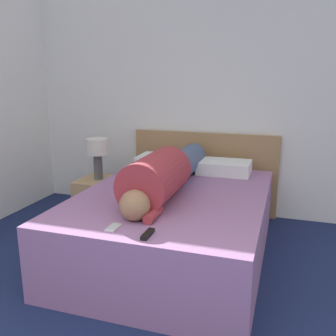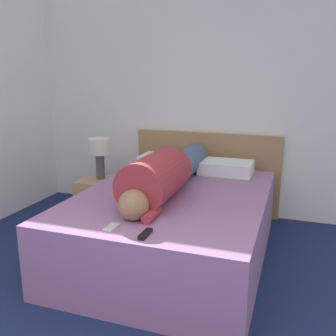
{
  "view_description": "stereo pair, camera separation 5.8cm",
  "coord_description": "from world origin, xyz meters",
  "px_view_note": "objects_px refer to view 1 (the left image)",
  "views": [
    {
      "loc": [
        0.72,
        -0.33,
        1.5
      ],
      "look_at": [
        -0.16,
        2.37,
        0.81
      ],
      "focal_mm": 40.0,
      "sensor_mm": 36.0,
      "label": 1
    },
    {
      "loc": [
        0.77,
        -0.31,
        1.5
      ],
      "look_at": [
        -0.16,
        2.37,
        0.81
      ],
      "focal_mm": 40.0,
      "sensor_mm": 36.0,
      "label": 2
    }
  ],
  "objects_px": {
    "table_lamp": "(97,151)",
    "pillow_second": "(224,167)",
    "bed": "(173,224)",
    "person_lying": "(166,174)",
    "tv_remote": "(148,234)",
    "cell_phone": "(113,228)",
    "nightstand": "(100,200)",
    "pillow_near_headboard": "(164,162)"
  },
  "relations": [
    {
      "from": "pillow_second",
      "to": "tv_remote",
      "type": "xyz_separation_m",
      "value": [
        -0.18,
        -1.66,
        -0.05
      ]
    },
    {
      "from": "bed",
      "to": "table_lamp",
      "type": "distance_m",
      "value": 1.22
    },
    {
      "from": "nightstand",
      "to": "pillow_second",
      "type": "relative_size",
      "value": 0.91
    },
    {
      "from": "cell_phone",
      "to": "tv_remote",
      "type": "bearing_deg",
      "value": -9.17
    },
    {
      "from": "table_lamp",
      "to": "cell_phone",
      "type": "relative_size",
      "value": 3.3
    },
    {
      "from": "person_lying",
      "to": "pillow_second",
      "type": "xyz_separation_m",
      "value": [
        0.36,
        0.79,
        -0.1
      ]
    },
    {
      "from": "pillow_second",
      "to": "cell_phone",
      "type": "xyz_separation_m",
      "value": [
        -0.43,
        -1.62,
        -0.06
      ]
    },
    {
      "from": "nightstand",
      "to": "table_lamp",
      "type": "bearing_deg",
      "value": 90.0
    },
    {
      "from": "nightstand",
      "to": "tv_remote",
      "type": "relative_size",
      "value": 3.12
    },
    {
      "from": "bed",
      "to": "table_lamp",
      "type": "height_order",
      "value": "table_lamp"
    },
    {
      "from": "bed",
      "to": "person_lying",
      "type": "xyz_separation_m",
      "value": [
        -0.07,
        -0.01,
        0.44
      ]
    },
    {
      "from": "nightstand",
      "to": "cell_phone",
      "type": "distance_m",
      "value": 1.64
    },
    {
      "from": "table_lamp",
      "to": "cell_phone",
      "type": "bearing_deg",
      "value": -58.31
    },
    {
      "from": "bed",
      "to": "cell_phone",
      "type": "distance_m",
      "value": 0.9
    },
    {
      "from": "person_lying",
      "to": "tv_remote",
      "type": "bearing_deg",
      "value": -78.71
    },
    {
      "from": "person_lying",
      "to": "nightstand",
      "type": "bearing_deg",
      "value": 149.72
    },
    {
      "from": "bed",
      "to": "pillow_second",
      "type": "relative_size",
      "value": 3.93
    },
    {
      "from": "bed",
      "to": "table_lamp",
      "type": "relative_size",
      "value": 4.71
    },
    {
      "from": "pillow_second",
      "to": "pillow_near_headboard",
      "type": "bearing_deg",
      "value": 180.0
    },
    {
      "from": "bed",
      "to": "nightstand",
      "type": "bearing_deg",
      "value": 151.75
    },
    {
      "from": "tv_remote",
      "to": "cell_phone",
      "type": "bearing_deg",
      "value": 170.83
    },
    {
      "from": "bed",
      "to": "nightstand",
      "type": "distance_m",
      "value": 1.12
    },
    {
      "from": "tv_remote",
      "to": "pillow_near_headboard",
      "type": "bearing_deg",
      "value": 105.11
    },
    {
      "from": "nightstand",
      "to": "pillow_near_headboard",
      "type": "relative_size",
      "value": 0.87
    },
    {
      "from": "bed",
      "to": "pillow_second",
      "type": "bearing_deg",
      "value": 69.74
    },
    {
      "from": "pillow_second",
      "to": "tv_remote",
      "type": "relative_size",
      "value": 3.43
    },
    {
      "from": "table_lamp",
      "to": "pillow_second",
      "type": "xyz_separation_m",
      "value": [
        1.28,
        0.25,
        -0.14
      ]
    },
    {
      "from": "cell_phone",
      "to": "table_lamp",
      "type": "bearing_deg",
      "value": 121.69
    },
    {
      "from": "nightstand",
      "to": "tv_remote",
      "type": "distance_m",
      "value": 1.82
    },
    {
      "from": "bed",
      "to": "cell_phone",
      "type": "xyz_separation_m",
      "value": [
        -0.15,
        -0.84,
        0.29
      ]
    },
    {
      "from": "person_lying",
      "to": "pillow_near_headboard",
      "type": "height_order",
      "value": "person_lying"
    },
    {
      "from": "bed",
      "to": "nightstand",
      "type": "relative_size",
      "value": 4.31
    },
    {
      "from": "tv_remote",
      "to": "cell_phone",
      "type": "xyz_separation_m",
      "value": [
        -0.25,
        0.04,
        -0.01
      ]
    },
    {
      "from": "person_lying",
      "to": "pillow_second",
      "type": "height_order",
      "value": "person_lying"
    },
    {
      "from": "tv_remote",
      "to": "cell_phone",
      "type": "height_order",
      "value": "tv_remote"
    },
    {
      "from": "bed",
      "to": "person_lying",
      "type": "distance_m",
      "value": 0.45
    },
    {
      "from": "pillow_second",
      "to": "table_lamp",
      "type": "bearing_deg",
      "value": -168.83
    },
    {
      "from": "table_lamp",
      "to": "pillow_second",
      "type": "relative_size",
      "value": 0.83
    },
    {
      "from": "person_lying",
      "to": "cell_phone",
      "type": "xyz_separation_m",
      "value": [
        -0.08,
        -0.83,
        -0.16
      ]
    },
    {
      "from": "bed",
      "to": "table_lamp",
      "type": "bearing_deg",
      "value": 151.75
    },
    {
      "from": "person_lying",
      "to": "bed",
      "type": "bearing_deg",
      "value": 5.03
    },
    {
      "from": "nightstand",
      "to": "cell_phone",
      "type": "height_order",
      "value": "cell_phone"
    }
  ]
}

